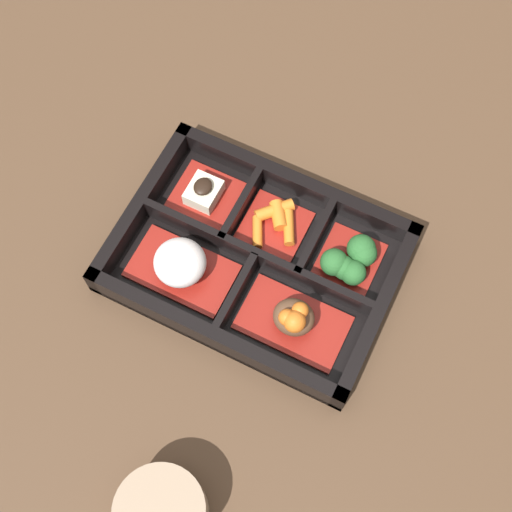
{
  "coord_description": "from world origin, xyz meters",
  "views": [
    {
      "loc": [
        -0.13,
        0.27,
        0.72
      ],
      "look_at": [
        0.0,
        0.0,
        0.03
      ],
      "focal_mm": 50.0,
      "sensor_mm": 36.0,
      "label": 1
    }
  ],
  "objects": [
    {
      "name": "bento_base",
      "position": [
        0.0,
        0.0,
        0.01
      ],
      "size": [
        0.29,
        0.21,
        0.01
      ],
      "color": "black",
      "rests_on": "ground_plane"
    },
    {
      "name": "bowl_stew",
      "position": [
        -0.07,
        0.05,
        0.03
      ],
      "size": [
        0.11,
        0.07,
        0.05
      ],
      "color": "maroon",
      "rests_on": "bento_base"
    },
    {
      "name": "ground_plane",
      "position": [
        0.0,
        0.0,
        0.0
      ],
      "size": [
        3.0,
        3.0,
        0.0
      ],
      "primitive_type": "plane",
      "color": "#4C3523"
    },
    {
      "name": "bowl_rice",
      "position": [
        0.07,
        0.05,
        0.03
      ],
      "size": [
        0.11,
        0.07,
        0.05
      ],
      "color": "maroon",
      "rests_on": "bento_base"
    },
    {
      "name": "bowl_tofu",
      "position": [
        0.09,
        -0.04,
        0.02
      ],
      "size": [
        0.07,
        0.07,
        0.03
      ],
      "color": "maroon",
      "rests_on": "bento_base"
    },
    {
      "name": "bowl_greens",
      "position": [
        -0.09,
        -0.04,
        0.03
      ],
      "size": [
        0.06,
        0.07,
        0.04
      ],
      "color": "maroon",
      "rests_on": "bento_base"
    },
    {
      "name": "bowl_carrots",
      "position": [
        -0.0,
        -0.05,
        0.02
      ],
      "size": [
        0.07,
        0.07,
        0.02
      ],
      "color": "maroon",
      "rests_on": "bento_base"
    },
    {
      "name": "bento_rim",
      "position": [
        -0.0,
        -0.0,
        0.02
      ],
      "size": [
        0.29,
        0.21,
        0.04
      ],
      "color": "black",
      "rests_on": "ground_plane"
    }
  ]
}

